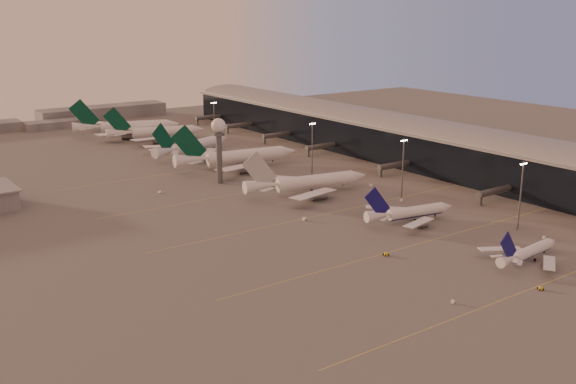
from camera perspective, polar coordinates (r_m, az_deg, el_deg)
ground at (r=212.08m, az=9.55°, el=-6.05°), size 700.00×700.00×0.00m
taxiway_markings at (r=270.13m, az=5.68°, el=-1.23°), size 180.00×185.25×0.02m
terminal at (r=358.08m, az=9.43°, el=4.47°), size 57.00×362.00×23.04m
radar_tower at (r=301.91m, az=-5.89°, el=4.61°), size 6.40×6.40×31.10m
mast_a at (r=250.80m, az=19.11°, el=-0.05°), size 3.60×0.56×25.00m
mast_b at (r=282.67m, az=9.71°, el=2.25°), size 3.60×0.56×25.00m
mast_c at (r=319.68m, az=2.07°, el=3.96°), size 3.60×0.56×25.00m
mast_d at (r=392.61m, az=-6.26°, el=6.00°), size 3.60×0.56×25.00m
distant_horizon at (r=490.41m, az=-18.21°, el=6.01°), size 165.00×37.50×9.00m
narrowbody_near at (r=223.27m, az=19.69°, el=-4.95°), size 32.94×26.20×12.87m
narrowbody_mid at (r=252.60m, az=10.28°, el=-1.85°), size 38.59×30.54×15.19m
widebody_white at (r=287.16m, az=1.69°, el=0.58°), size 57.91×46.01×20.54m
greentail_a at (r=334.05m, az=-4.30°, el=2.74°), size 64.71×51.87×23.63m
greentail_b at (r=366.74m, az=-8.05°, el=3.68°), size 54.83×43.52×20.76m
greentail_c at (r=411.43m, az=-11.09°, el=4.82°), size 57.49×45.81×21.38m
greentail_d at (r=430.92m, az=-13.45°, el=5.21°), size 63.28×50.25×23.91m
gsv_truck_a at (r=187.90m, az=13.84°, el=-8.85°), size 5.03×3.01×1.91m
gsv_tug_near at (r=203.54m, az=20.60°, el=-7.66°), size 2.97×3.53×0.87m
gsv_catering_a at (r=247.00m, az=20.92°, el=-3.33°), size 4.67×2.41×3.73m
gsv_tug_mid at (r=218.14m, az=8.29°, el=-5.24°), size 3.96×2.97×1.01m
gsv_truck_b at (r=279.02m, az=9.64°, el=-0.58°), size 5.93×2.83×2.30m
gsv_truck_c at (r=251.05m, az=1.46°, el=-2.14°), size 6.36×3.31×2.44m
gsv_catering_b at (r=300.42m, az=7.08°, el=0.87°), size 5.90×3.63×4.50m
gsv_tug_far at (r=297.15m, az=-2.18°, el=0.46°), size 3.16×3.70×0.91m
gsv_truck_d at (r=292.96m, az=-10.85°, el=0.11°), size 2.72×5.60×2.17m
gsv_tug_hangar at (r=346.03m, az=-3.45°, el=2.59°), size 3.87×2.41×1.08m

